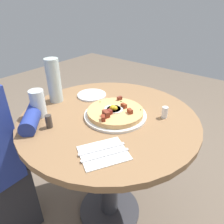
% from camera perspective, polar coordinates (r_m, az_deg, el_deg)
% --- Properties ---
extents(ground_plane, '(6.00, 6.00, 0.00)m').
position_cam_1_polar(ground_plane, '(1.50, -0.67, -25.64)').
color(ground_plane, '#6B5B4C').
extents(dining_table, '(0.85, 0.85, 0.73)m').
position_cam_1_polar(dining_table, '(1.09, -0.84, -8.75)').
color(dining_table, olive).
rests_on(dining_table, ground_plane).
extents(pizza_plate, '(0.30, 0.30, 0.01)m').
position_cam_1_polar(pizza_plate, '(0.98, 0.93, -0.81)').
color(pizza_plate, white).
rests_on(pizza_plate, dining_table).
extents(breakfast_pizza, '(0.27, 0.27, 0.05)m').
position_cam_1_polar(breakfast_pizza, '(0.97, 0.87, 0.12)').
color(breakfast_pizza, tan).
rests_on(breakfast_pizza, pizza_plate).
extents(bread_plate, '(0.16, 0.16, 0.01)m').
position_cam_1_polar(bread_plate, '(1.19, -5.65, 4.72)').
color(bread_plate, white).
rests_on(bread_plate, dining_table).
extents(napkin, '(0.21, 0.22, 0.00)m').
position_cam_1_polar(napkin, '(0.77, -2.35, -11.29)').
color(napkin, white).
rests_on(napkin, dining_table).
extents(fork, '(0.10, 0.16, 0.00)m').
position_cam_1_polar(fork, '(0.78, -2.81, -10.22)').
color(fork, silver).
rests_on(fork, napkin).
extents(knife, '(0.10, 0.16, 0.00)m').
position_cam_1_polar(knife, '(0.75, -1.89, -11.87)').
color(knife, silver).
rests_on(knife, napkin).
extents(water_glass, '(0.07, 0.07, 0.13)m').
position_cam_1_polar(water_glass, '(1.02, -19.85, 2.25)').
color(water_glass, silver).
rests_on(water_glass, dining_table).
extents(water_bottle, '(0.07, 0.07, 0.23)m').
position_cam_1_polar(water_bottle, '(1.12, -15.82, 8.38)').
color(water_bottle, silver).
rests_on(water_bottle, dining_table).
extents(salt_shaker, '(0.03, 0.03, 0.06)m').
position_cam_1_polar(salt_shaker, '(0.99, 14.42, -0.08)').
color(salt_shaker, white).
rests_on(salt_shaker, dining_table).
extents(pepper_shaker, '(0.03, 0.03, 0.06)m').
position_cam_1_polar(pepper_shaker, '(0.93, -17.14, -2.49)').
color(pepper_shaker, '#3F3833').
rests_on(pepper_shaker, dining_table).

